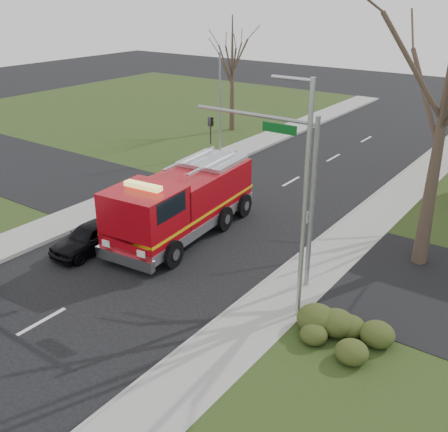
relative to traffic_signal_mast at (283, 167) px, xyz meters
The scene contains 11 objects.
ground 7.18m from the traffic_signal_mast, 163.94° to the right, with size 120.00×120.00×0.00m, color black.
sidewalk_right 4.97m from the traffic_signal_mast, 56.58° to the right, with size 2.40×80.00×0.15m, color #979791.
sidewalk_left 12.41m from the traffic_signal_mast, behind, with size 2.40×80.00×0.15m, color #979791.
hedge_corner 6.14m from the traffic_signal_mast, 33.41° to the right, with size 2.80×2.00×0.90m, color #2C3814.
bare_tree_near 6.78m from the traffic_signal_mast, 46.37° to the left, with size 6.00×6.00×12.00m.
bare_tree_left 23.97m from the traffic_signal_mast, 129.43° to the left, with size 4.50×4.50×9.00m.
traffic_signal_mast is the anchor object (origin of this frame).
streetlight_pole 2.78m from the traffic_signal_mast, 46.02° to the right, with size 1.48×0.16×8.40m.
utility_pole_far 17.38m from the traffic_signal_mast, 133.85° to the left, with size 0.14×0.14×7.00m, color gray.
fire_engine 6.63m from the traffic_signal_mast, behind, with size 3.88×8.72×3.42m.
parked_car_maroon 9.37m from the traffic_signal_mast, 161.30° to the right, with size 1.58×3.92×1.33m, color black.
Camera 1 is at (14.25, -14.77, 10.79)m, focal length 42.00 mm.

